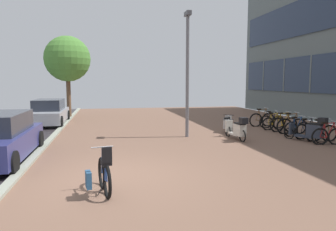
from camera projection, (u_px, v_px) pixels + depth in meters
name	position (u px, v px, depth m)	size (l,w,h in m)	color
ground	(171.00, 174.00, 7.97)	(21.00, 40.00, 0.13)	#2D282C
bicycle_foreground	(103.00, 175.00, 6.50)	(0.59, 1.33, 1.09)	black
bicycle_rack_00	(328.00, 136.00, 11.52)	(1.30, 0.48, 0.93)	black
bicycle_rack_01	(321.00, 133.00, 12.15)	(1.35, 0.48, 0.96)	black
bicycle_rack_02	(307.00, 131.00, 12.71)	(1.29, 0.48, 0.93)	black
bicycle_rack_03	(297.00, 129.00, 13.29)	(1.27, 0.48, 0.93)	black
bicycle_rack_04	(292.00, 126.00, 13.91)	(1.39, 0.48, 1.03)	black
bicycle_rack_05	(284.00, 124.00, 14.50)	(1.42, 0.48, 1.00)	black
bicycle_rack_06	(274.00, 123.00, 15.07)	(1.29, 0.48, 0.92)	black
bicycle_rack_07	(272.00, 121.00, 15.71)	(1.28, 0.47, 0.94)	black
bicycle_rack_08	(262.00, 120.00, 16.26)	(1.46, 0.48, 1.03)	black
scooter_near	(311.00, 131.00, 12.01)	(1.02, 1.61, 1.02)	black
scooter_mid	(227.00, 124.00, 14.55)	(0.95, 1.60, 0.75)	black
scooter_far	(238.00, 129.00, 12.45)	(0.52, 1.79, 0.99)	black
parked_car_far	(49.00, 113.00, 17.05)	(1.82, 4.15, 1.38)	#A4A7AF
lamp_post	(187.00, 68.00, 12.88)	(0.20, 0.52, 5.24)	slate
street_tree	(67.00, 59.00, 19.84)	(2.93, 2.93, 5.30)	brown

